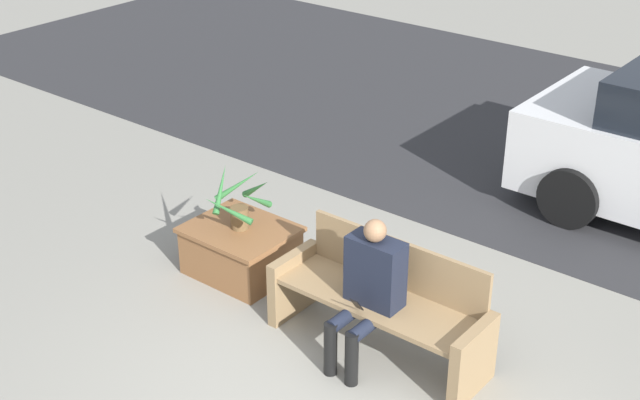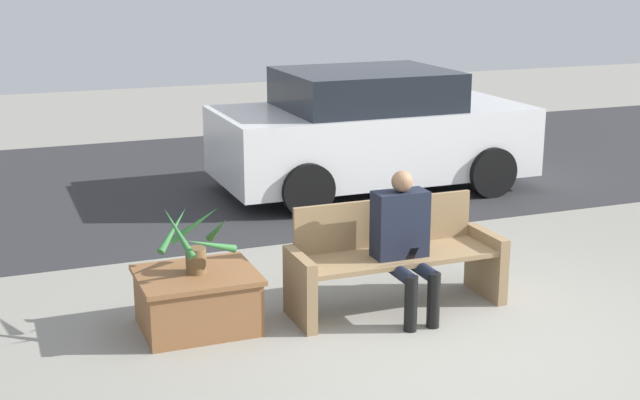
{
  "view_description": "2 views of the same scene",
  "coord_description": "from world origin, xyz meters",
  "px_view_note": "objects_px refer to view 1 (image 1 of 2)",
  "views": [
    {
      "loc": [
        3.15,
        -3.99,
        4.27
      ],
      "look_at": [
        -0.9,
        1.1,
        0.95
      ],
      "focal_mm": 50.0,
      "sensor_mm": 36.0,
      "label": 1
    },
    {
      "loc": [
        -3.2,
        -5.43,
        2.79
      ],
      "look_at": [
        -0.71,
        0.94,
        0.96
      ],
      "focal_mm": 50.0,
      "sensor_mm": 36.0,
      "label": 2
    }
  ],
  "objects_px": {
    "person_seated": "(369,285)",
    "bench": "(382,302)",
    "planter_box": "(241,248)",
    "potted_plant": "(240,203)"
  },
  "relations": [
    {
      "from": "person_seated",
      "to": "bench",
      "type": "bearing_deg",
      "value": 88.66
    },
    {
      "from": "planter_box",
      "to": "person_seated",
      "type": "bearing_deg",
      "value": -11.05
    },
    {
      "from": "bench",
      "to": "person_seated",
      "type": "bearing_deg",
      "value": -91.34
    },
    {
      "from": "person_seated",
      "to": "potted_plant",
      "type": "height_order",
      "value": "person_seated"
    },
    {
      "from": "bench",
      "to": "planter_box",
      "type": "distance_m",
      "value": 1.65
    },
    {
      "from": "person_seated",
      "to": "planter_box",
      "type": "bearing_deg",
      "value": 168.95
    },
    {
      "from": "potted_plant",
      "to": "bench",
      "type": "bearing_deg",
      "value": -5.02
    },
    {
      "from": "bench",
      "to": "planter_box",
      "type": "relative_size",
      "value": 1.96
    },
    {
      "from": "bench",
      "to": "person_seated",
      "type": "xyz_separation_m",
      "value": [
        -0.0,
        -0.18,
        0.24
      ]
    },
    {
      "from": "person_seated",
      "to": "planter_box",
      "type": "relative_size",
      "value": 1.3
    }
  ]
}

